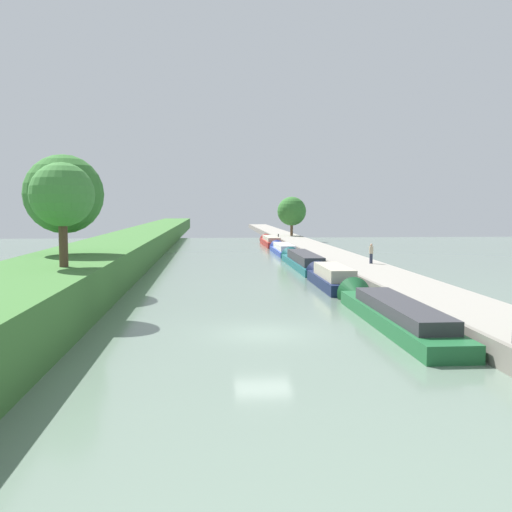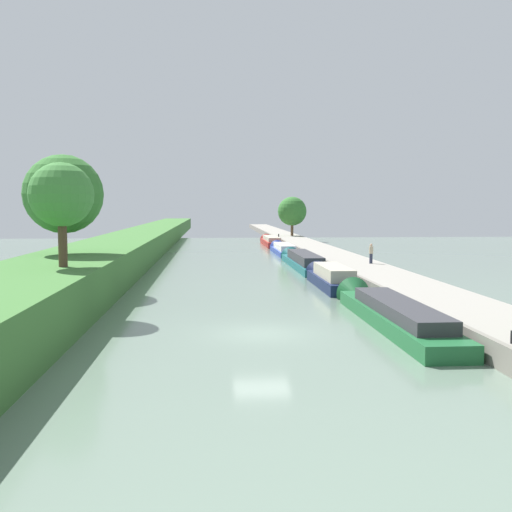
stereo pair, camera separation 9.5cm
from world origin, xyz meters
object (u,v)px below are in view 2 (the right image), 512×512
object	(u,v)px
narrowboat_green	(389,312)
narrowboat_navy	(330,277)
narrowboat_teal	(302,261)
narrowboat_red	(271,241)
mooring_bollard_far	(279,235)
narrowboat_blue	(283,249)
person_walking	(371,253)

from	to	relation	value
narrowboat_green	narrowboat_navy	size ratio (longest dim) A/B	1.46
narrowboat_green	narrowboat_teal	bearing A→B (deg)	90.35
narrowboat_red	mooring_bollard_far	size ratio (longest dim) A/B	31.05
narrowboat_teal	narrowboat_blue	bearing A→B (deg)	89.63
narrowboat_navy	mooring_bollard_far	distance (m)	50.20
mooring_bollard_far	narrowboat_green	bearing A→B (deg)	-91.63
narrowboat_navy	person_walking	distance (m)	8.44
narrowboat_navy	narrowboat_teal	bearing A→B (deg)	89.76
narrowboat_blue	narrowboat_green	bearing A→B (deg)	-89.92
narrowboat_blue	person_walking	size ratio (longest dim) A/B	7.73
narrowboat_blue	narrowboat_teal	bearing A→B (deg)	-90.37
person_walking	narrowboat_green	bearing A→B (deg)	-102.93
narrowboat_navy	narrowboat_red	size ratio (longest dim) A/B	0.74
narrowboat_red	narrowboat_green	bearing A→B (deg)	-89.93
narrowboat_blue	person_walking	bearing A→B (deg)	-78.31
narrowboat_blue	narrowboat_red	bearing A→B (deg)	90.02
narrowboat_teal	mooring_bollard_far	size ratio (longest dim) A/B	37.27
narrowboat_teal	mooring_bollard_far	bearing A→B (deg)	86.93
narrowboat_teal	narrowboat_navy	bearing A→B (deg)	-90.24
narrowboat_green	person_walking	xyz separation A→B (m)	(4.59, 20.00, 1.25)
narrowboat_navy	narrowboat_red	xyz separation A→B (m)	(0.15, 44.22, -0.05)
narrowboat_green	narrowboat_teal	xyz separation A→B (m)	(-0.16, 26.61, 0.04)
narrowboat_teal	mooring_bollard_far	world-z (taller)	narrowboat_teal
narrowboat_green	mooring_bollard_far	distance (m)	63.35
narrowboat_green	person_walking	size ratio (longest dim) A/B	9.07
narrowboat_navy	person_walking	xyz separation A→B (m)	(4.81, 6.84, 1.16)
narrowboat_navy	narrowboat_blue	world-z (taller)	narrowboat_navy
narrowboat_navy	narrowboat_blue	xyz separation A→B (m)	(0.16, 29.33, -0.13)
narrowboat_blue	mooring_bollard_far	bearing A→B (deg)	84.89
narrowboat_navy	narrowboat_blue	distance (m)	29.33
narrowboat_green	narrowboat_red	distance (m)	57.38
narrowboat_green	narrowboat_teal	distance (m)	26.61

